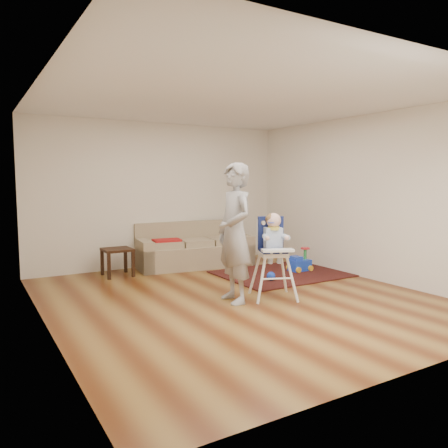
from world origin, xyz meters
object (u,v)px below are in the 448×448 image
high_chair (273,257)px  adult (235,233)px  side_table (118,262)px  toy_ball (271,276)px  ride_on_toy (300,259)px  sofa (194,245)px

high_chair → adult: bearing=-169.0°
side_table → adult: size_ratio=0.25×
toy_ball → adult: 1.56m
toy_ball → ride_on_toy: bearing=21.6°
sofa → ride_on_toy: (1.41, -1.39, -0.19)m
sofa → side_table: sofa is taller
high_chair → adult: size_ratio=0.64×
high_chair → ride_on_toy: bearing=60.6°
side_table → high_chair: (1.44, -2.47, 0.34)m
ride_on_toy → adult: bearing=-154.1°
toy_ball → side_table: bearing=140.1°
side_table → high_chair: high_chair is taller
sofa → side_table: (-1.50, -0.07, -0.18)m
ride_on_toy → high_chair: high_chair is taller
ride_on_toy → adult: adult is taller
sofa → adult: adult is taller
sofa → high_chair: size_ratio=1.87×
side_table → toy_ball: size_ratio=3.32×
ride_on_toy → sofa: bearing=134.2°
ride_on_toy → high_chair: size_ratio=0.34×
sofa → ride_on_toy: 1.99m
side_table → high_chair: 2.88m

